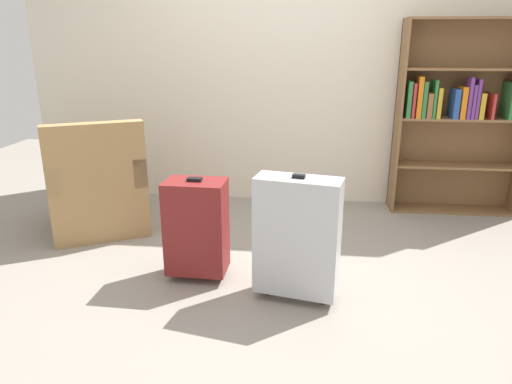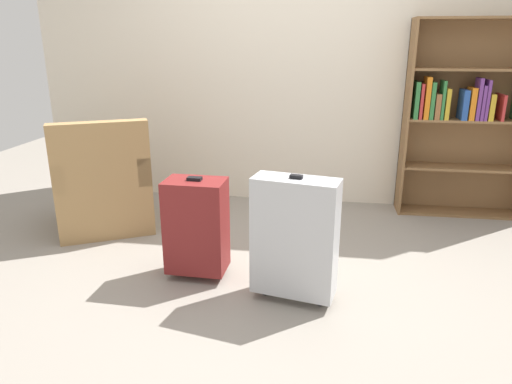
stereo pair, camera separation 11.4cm
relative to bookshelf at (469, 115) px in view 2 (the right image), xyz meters
The scene contains 7 objects.
ground_plane 2.31m from the bookshelf, 135.44° to the right, with size 8.14×8.14×0.00m, color gray.
back_wall 1.60m from the bookshelf, behind, with size 4.65×0.10×2.60m, color beige.
bookshelf is the anchor object (origin of this frame).
armchair 3.07m from the bookshelf, 164.84° to the right, with size 0.95×0.95×0.90m.
mug 2.62m from the bookshelf, 163.10° to the right, with size 0.12×0.08×0.10m.
suitcase_dark_red 2.51m from the bookshelf, 142.64° to the right, with size 0.38×0.25×0.66m.
suitcase_silver 2.20m from the bookshelf, 128.09° to the right, with size 0.51×0.28×0.76m.
Camera 2 is at (0.35, -2.61, 1.45)m, focal length 32.63 mm.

